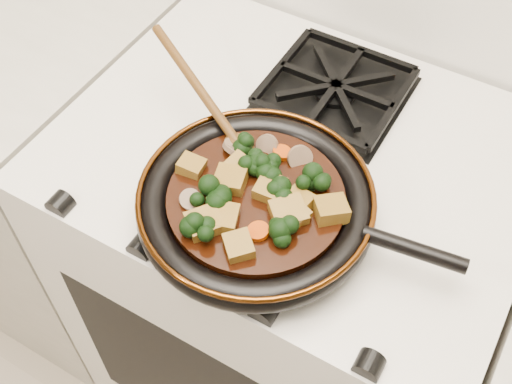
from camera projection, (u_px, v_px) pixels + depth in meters
The scene contains 34 objects.
stove at pixel (286, 286), 1.39m from camera, with size 0.76×0.60×0.90m, color silver.
burner_grate_front at pixel (253, 203), 0.94m from camera, with size 0.23×0.23×0.03m, color black, non-canonical shape.
burner_grate_back at pixel (335, 89), 1.09m from camera, with size 0.23×0.23×0.03m, color black, non-canonical shape.
skillet at pixel (257, 204), 0.91m from camera, with size 0.46×0.34×0.05m.
braising_sauce at pixel (256, 201), 0.90m from camera, with size 0.25×0.25×0.02m, color black.
tofu_cube_0 at pixel (270, 189), 0.89m from camera, with size 0.04×0.04×0.02m, color brown.
tofu_cube_1 at pixel (288, 213), 0.87m from camera, with size 0.04×0.05×0.02m, color brown.
tofu_cube_2 at pixel (204, 223), 0.86m from camera, with size 0.04×0.05×0.02m, color brown.
tofu_cube_3 at pixel (238, 166), 0.92m from camera, with size 0.04×0.03×0.02m, color brown.
tofu_cube_4 at pixel (298, 202), 0.88m from camera, with size 0.04×0.03×0.02m, color brown.
tofu_cube_5 at pixel (292, 215), 0.87m from camera, with size 0.04×0.04×0.02m, color brown.
tofu_cube_6 at pixel (331, 210), 0.87m from camera, with size 0.04×0.04×0.02m, color brown.
tofu_cube_7 at pixel (191, 166), 0.92m from camera, with size 0.04×0.03×0.02m, color brown.
tofu_cube_8 at pixel (231, 180), 0.90m from camera, with size 0.04×0.04×0.02m, color brown.
tofu_cube_9 at pixel (239, 246), 0.84m from camera, with size 0.04×0.04×0.02m, color brown.
tofu_cube_10 at pixel (222, 218), 0.86m from camera, with size 0.04×0.04×0.02m, color brown.
broccoli_floret_0 at pixel (210, 199), 0.88m from camera, with size 0.06×0.06×0.05m, color black, non-canonical shape.
broccoli_floret_1 at pixel (312, 184), 0.90m from camera, with size 0.06×0.06×0.05m, color black, non-canonical shape.
broccoli_floret_2 at pixel (243, 147), 0.94m from camera, with size 0.06×0.06×0.05m, color black, non-canonical shape.
broccoli_floret_3 at pixel (273, 172), 0.91m from camera, with size 0.06×0.06×0.05m, color black, non-canonical shape.
broccoli_floret_4 at pixel (285, 191), 0.89m from camera, with size 0.06×0.06×0.05m, color black, non-canonical shape.
broccoli_floret_5 at pixel (256, 163), 0.92m from camera, with size 0.06×0.06×0.05m, color black, non-canonical shape.
broccoli_floret_6 at pixel (280, 230), 0.85m from camera, with size 0.06×0.06×0.05m, color black, non-canonical shape.
broccoli_floret_7 at pixel (200, 232), 0.84m from camera, with size 0.06×0.06×0.06m, color black, non-canonical shape.
carrot_coin_0 at pixel (258, 231), 0.85m from camera, with size 0.03×0.03×0.01m, color #B33A04.
carrot_coin_1 at pixel (282, 152), 0.94m from camera, with size 0.03×0.03×0.01m, color #B33A04.
carrot_coin_2 at pixel (283, 224), 0.86m from camera, with size 0.03×0.03×0.01m, color #B33A04.
carrot_coin_3 at pixel (263, 189), 0.90m from camera, with size 0.03×0.03×0.01m, color #B33A04.
mushroom_slice_0 at pixel (300, 158), 0.93m from camera, with size 0.04×0.04×0.01m, color brown.
mushroom_slice_1 at pixel (235, 147), 0.94m from camera, with size 0.04×0.04×0.01m, color brown.
mushroom_slice_2 at pixel (267, 145), 0.95m from camera, with size 0.03×0.03×0.01m, color brown.
mushroom_slice_3 at pixel (233, 148), 0.94m from camera, with size 0.03×0.03×0.01m, color brown.
mushroom_slice_4 at pixel (190, 199), 0.88m from camera, with size 0.03×0.03×0.01m, color brown.
wooden_spoon at pixel (214, 110), 0.97m from camera, with size 0.15×0.09×0.25m.
Camera 1 is at (0.29, 1.06, 1.67)m, focal length 45.00 mm.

